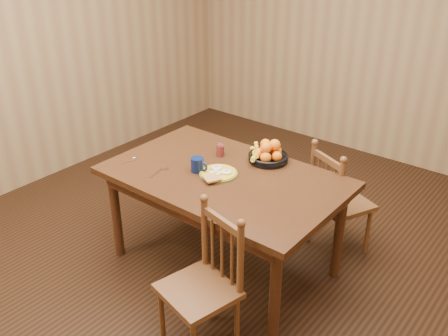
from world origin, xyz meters
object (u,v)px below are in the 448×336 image
Objects in this scene: coffee_mug at (198,165)px; chair_far at (337,201)px; breakfast_plate at (218,173)px; fruit_bowl at (268,154)px; dining_table at (224,186)px; chair_near at (203,286)px.

chair_far is at bearing 47.00° from coffee_mug.
fruit_bowl is at bearing 70.07° from breakfast_plate.
chair_near is at bearing -60.17° from dining_table.
chair_far reaches higher than breakfast_plate.
chair_near is 2.90× the size of breakfast_plate.
breakfast_plate is 0.94× the size of fruit_bowl.
chair_far is 0.98× the size of chair_near.
fruit_bowl is (-0.27, 1.02, 0.38)m from chair_near.
fruit_bowl reaches higher than chair_near.
dining_table is 1.85× the size of chair_far.
fruit_bowl is (0.28, 0.43, 0.00)m from coffee_mug.
breakfast_plate is (-0.03, -0.03, 0.10)m from dining_table.
coffee_mug is (-0.71, -0.76, 0.38)m from chair_far.
fruit_bowl is at bearing 73.12° from dining_table.
dining_table is 11.98× the size of coffee_mug.
dining_table is at bearing -106.88° from fruit_bowl.
dining_table is 0.23m from coffee_mug.
coffee_mug is 0.41× the size of fruit_bowl.
chair_far is 6.47× the size of coffee_mug.
coffee_mug is (-0.55, 0.59, 0.37)m from chair_near.
chair_far reaches higher than dining_table.
chair_near is (-0.15, -1.35, 0.01)m from chair_far.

